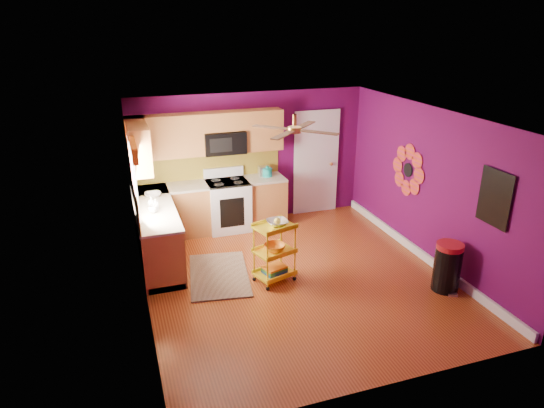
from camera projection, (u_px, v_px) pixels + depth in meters
name	position (u px, v px, depth m)	size (l,w,h in m)	color
ground	(297.00, 278.00, 7.50)	(5.00, 5.00, 0.00)	maroon
room_envelope	(300.00, 177.00, 6.92)	(4.54, 5.04, 2.52)	#550948
lower_cabinets	(189.00, 219.00, 8.55)	(2.81, 2.31, 0.94)	#9C5C2A
electric_range	(228.00, 205.00, 9.08)	(0.76, 0.66, 1.13)	white
upper_cabinetry	(187.00, 139.00, 8.40)	(2.80, 2.30, 1.26)	#9C5C2A
left_window	(133.00, 165.00, 7.15)	(0.08, 1.35, 1.08)	white
panel_door	(316.00, 164.00, 9.71)	(0.95, 0.11, 2.15)	white
right_wall_art	(443.00, 181.00, 7.34)	(0.04, 2.74, 1.04)	black
ceiling_fan	(294.00, 129.00, 6.85)	(1.01, 1.01, 0.26)	#BF8C3F
shag_rug	(219.00, 275.00, 7.56)	(0.89, 1.45, 0.02)	black
rolling_cart	(275.00, 249.00, 7.24)	(0.66, 0.56, 1.03)	yellow
trash_can	(447.00, 267.00, 7.05)	(0.51, 0.51, 0.74)	black
teal_kettle	(267.00, 172.00, 9.18)	(0.18, 0.18, 0.21)	#139086
toaster	(264.00, 171.00, 9.24)	(0.22, 0.15, 0.18)	beige
soap_bottle_a	(156.00, 204.00, 7.62)	(0.08, 0.08, 0.17)	#EA3F72
soap_bottle_b	(152.00, 202.00, 7.73)	(0.12, 0.12, 0.16)	white
counter_dish	(153.00, 195.00, 8.16)	(0.27, 0.27, 0.07)	white
counter_cup	(153.00, 209.00, 7.49)	(0.13, 0.13, 0.10)	white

